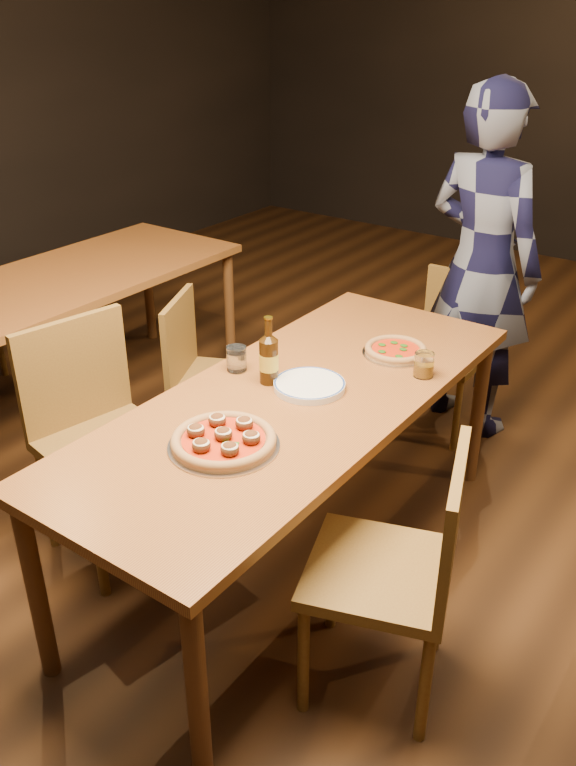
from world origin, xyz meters
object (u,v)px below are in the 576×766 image
Objects in this scene: chair_main_sw at (220,379)px; pizza_margherita at (396,350)px; pizza_meatball at (224,440)px; amber_glass at (424,365)px; beer_bottle at (269,360)px; chair_main_e at (379,569)px; table_main at (296,412)px; plate_stack at (309,386)px; water_glass at (237,359)px; chair_end at (443,354)px; diner at (482,265)px; table_left at (58,292)px; chair_main_nw at (109,444)px.

chair_main_sw is 3.22× the size of pizza_margherita.
amber_glass is (0.29, 0.82, 0.02)m from pizza_meatball.
chair_main_e is at bearing -27.57° from beer_bottle.
plate_stack is (0.01, 0.07, 0.08)m from table_main.
pizza_meatball is at bearing -109.54° from amber_glass.
water_glass is (-0.16, 0.01, -0.04)m from beer_bottle.
chair_main_sw is at bearing -130.49° from chair_end.
chair_end is 0.86m from pizza_margherita.
diner is (0.07, 1.38, 0.10)m from plate_stack.
beer_bottle reaches higher than chair_main_e.
chair_main_e reaches higher than chair_main_sw.
chair_end is 2.35× the size of pizza_meatball.
chair_main_sw is at bearing 150.60° from table_main.
table_main is at bearing 100.17° from diner.
table_left is 2.16× the size of chair_main_e.
plate_stack is 0.18m from beer_bottle.
amber_glass is (1.02, -0.00, 0.37)m from chair_main_sw.
pizza_margherita is 0.56m from beer_bottle.
pizza_meatball is at bearing -84.44° from chair_main_nw.
chair_main_sw reaches higher than plate_stack.
beer_bottle is at bearing -147.99° from chair_main_sw.
chair_main_sw is 0.67m from water_glass.
beer_bottle is at bearing 94.55° from diner.
plate_stack is (-0.00, 0.48, -0.01)m from pizza_meatball.
chair_end is at bearing 90.01° from table_main.
chair_main_nw is at bearing -140.82° from amber_glass.
chair_main_e reaches higher than pizza_meatball.
pizza_margherita is at bearing -172.58° from chair_main_e.
table_main is 1.73m from table_left.
chair_main_nw is at bearing -142.30° from beer_bottle.
chair_main_e is 0.63m from pizza_meatball.
table_left is at bearing 169.99° from table_main.
amber_glass is (0.60, 0.37, -0.00)m from water_glass.
chair_main_nw reaches higher than pizza_margherita.
chair_main_e is at bearing -71.52° from amber_glass.
amber_glass is (0.29, 0.33, 0.03)m from plate_stack.
diner reaches higher than chair_main_sw.
table_main is 0.52m from amber_glass.
table_left is at bearing 169.98° from beer_bottle.
table_left is at bearing -173.30° from pizza_margherita.
pizza_margherita is (0.12, 0.51, 0.09)m from table_main.
beer_bottle is at bearing -41.35° from chair_main_nw.
chair_end is at bearing 179.50° from chair_main_e.
table_left is 1.86m from pizza_meatball.
pizza_margherita is at bearing -82.37° from chair_end.
table_main is at bearing -98.52° from plate_stack.
table_main is 7.88× the size of beer_bottle.
diner reaches higher than table_left.
pizza_margherita is at bearing -107.31° from chair_main_sw.
pizza_meatball is 0.48m from plate_stack.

